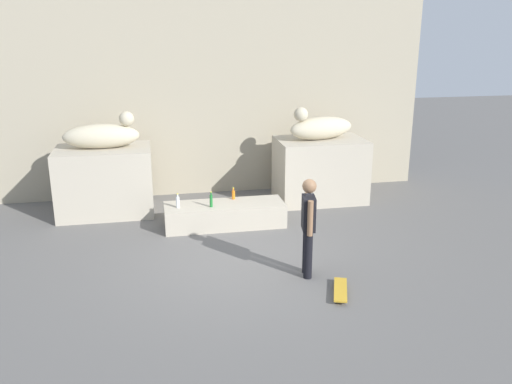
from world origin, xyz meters
TOP-DOWN VIEW (x-y plane):
  - ground_plane at (0.00, 0.00)m, footprint 40.00×40.00m
  - facade_wall at (0.00, 4.56)m, footprint 10.55×0.60m
  - pedestal_left at (-2.45, 3.18)m, footprint 2.03×1.36m
  - pedestal_right at (2.45, 3.18)m, footprint 2.03×1.36m
  - statue_reclining_left at (-2.42, 3.18)m, footprint 1.61×0.59m
  - statue_reclining_right at (2.42, 3.17)m, footprint 1.69×0.93m
  - ledge_block at (0.00, 1.87)m, footprint 2.47×0.85m
  - skater at (1.02, -0.71)m, footprint 0.26×0.53m
  - skateboard at (1.35, -1.44)m, footprint 0.46×0.82m
  - bottle_orange at (0.23, 2.16)m, footprint 0.07×0.07m
  - bottle_clear at (-0.95, 1.82)m, footprint 0.07×0.07m
  - bottle_green at (-0.29, 1.73)m, footprint 0.06×0.06m

SIDE VIEW (x-z plane):
  - ground_plane at x=0.00m, z-range 0.00..0.00m
  - skateboard at x=1.35m, z-range 0.02..0.10m
  - ledge_block at x=0.00m, z-range 0.00..0.47m
  - bottle_orange at x=0.23m, z-range 0.45..0.70m
  - bottle_clear at x=-0.95m, z-range 0.45..0.74m
  - bottle_green at x=-0.29m, z-range 0.45..0.77m
  - pedestal_left at x=-2.45m, z-range 0.00..1.47m
  - pedestal_right at x=2.45m, z-range 0.00..1.47m
  - skater at x=1.02m, z-range 0.09..1.76m
  - statue_reclining_left at x=-2.42m, z-range 1.36..2.14m
  - statue_reclining_right at x=2.42m, z-range 1.36..2.14m
  - facade_wall at x=0.00m, z-range 0.00..6.54m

